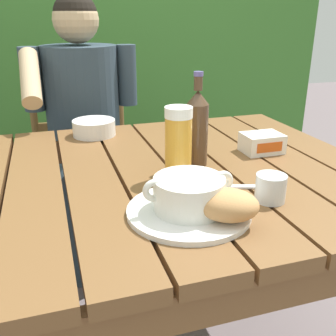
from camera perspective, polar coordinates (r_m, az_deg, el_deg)
name	(u,v)px	position (r m, az deg, el deg)	size (l,w,h in m)	color
dining_table	(145,200)	(1.11, -3.36, -4.67)	(1.30, 0.98, 0.75)	brown
chair_near_diner	(84,159)	(2.02, -12.16, 1.30)	(0.48, 0.44, 0.92)	brown
person_eating	(84,118)	(1.75, -12.24, 7.21)	(0.48, 0.47, 1.24)	#2F3F4A
serving_plate	(189,211)	(0.85, 3.05, -6.30)	(0.27, 0.27, 0.01)	white
soup_bowl	(189,193)	(0.83, 3.11, -3.63)	(0.20, 0.15, 0.08)	white
bread_roll	(228,205)	(0.80, 8.73, -5.37)	(0.16, 0.14, 0.06)	tan
beer_glass	(178,143)	(1.00, 1.53, 3.68)	(0.07, 0.07, 0.19)	gold
beer_bottle	(197,127)	(1.09, 4.28, 6.03)	(0.06, 0.06, 0.26)	#4B3523
water_glass_small	(271,188)	(0.92, 14.82, -2.84)	(0.07, 0.07, 0.06)	silver
butter_tub	(262,143)	(1.25, 13.61, 3.59)	(0.12, 0.09, 0.06)	white
table_knife	(226,186)	(0.98, 8.46, -2.66)	(0.15, 0.06, 0.01)	silver
diner_bowl	(94,128)	(1.41, -10.79, 5.83)	(0.15, 0.15, 0.06)	white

